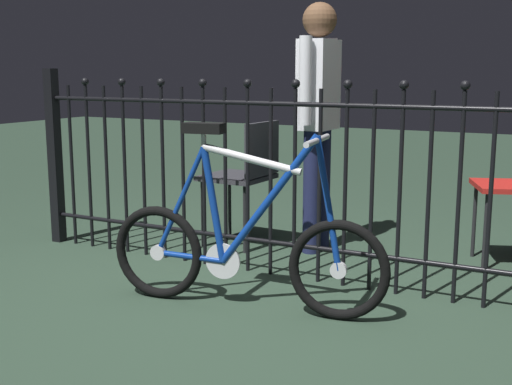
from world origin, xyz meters
TOP-DOWN VIEW (x-y plane):
  - ground_plane at (0.00, 0.00)m, footprint 20.00×20.00m
  - iron_fence at (-0.04, 0.55)m, footprint 3.47×0.07m
  - bicycle at (0.04, 0.00)m, footprint 1.40×0.40m
  - chair_charcoal at (-0.51, 1.04)m, footprint 0.43×0.43m
  - person_visitor at (-0.06, 1.16)m, footprint 0.21×0.48m

SIDE VIEW (x-z plane):
  - ground_plane at x=0.00m, z-range 0.00..0.00m
  - bicycle at x=0.04m, z-range -0.14..0.76m
  - chair_charcoal at x=-0.51m, z-range 0.10..0.93m
  - iron_fence at x=-0.04m, z-range 0.00..1.17m
  - person_visitor at x=-0.06m, z-range 0.15..1.71m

